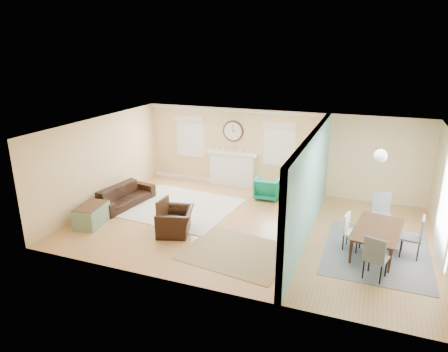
{
  "coord_description": "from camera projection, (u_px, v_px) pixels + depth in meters",
  "views": [
    {
      "loc": [
        2.81,
        -9.13,
        4.5
      ],
      "look_at": [
        -0.8,
        0.3,
        1.2
      ],
      "focal_mm": 32.0,
      "sensor_mm": 36.0,
      "label": 1
    }
  ],
  "objects": [
    {
      "name": "dining_chair_n",
      "position": [
        382.0,
        210.0,
        9.92
      ],
      "size": [
        0.54,
        0.54,
        1.02
      ],
      "color": "slate",
      "rests_on": "floor"
    },
    {
      "name": "potted_plant",
      "position": [
        290.0,
        206.0,
        9.83
      ],
      "size": [
        0.45,
        0.42,
        0.42
      ],
      "primitive_type": "imported",
      "rotation": [
        0.0,
        0.0,
        0.26
      ],
      "color": "#337F33",
      "rests_on": "garden_stool"
    },
    {
      "name": "credenza",
      "position": [
        300.0,
        204.0,
        10.86
      ],
      "size": [
        0.48,
        1.41,
        0.8
      ],
      "color": "#A1784A",
      "rests_on": "floor"
    },
    {
      "name": "garden_stool",
      "position": [
        289.0,
        224.0,
        9.97
      ],
      "size": [
        0.36,
        0.36,
        0.53
      ],
      "primitive_type": "cylinder",
      "color": "white",
      "rests_on": "floor"
    },
    {
      "name": "wall_front",
      "position": [
        201.0,
        227.0,
        7.39
      ],
      "size": [
        9.0,
        0.02,
        2.6
      ],
      "primitive_type": "cube",
      "color": "#DDB87B",
      "rests_on": "ground"
    },
    {
      "name": "partition",
      "position": [
        312.0,
        181.0,
        9.78
      ],
      "size": [
        0.17,
        6.0,
        2.6
      ],
      "color": "#DDB87B",
      "rests_on": "ground"
    },
    {
      "name": "window_left",
      "position": [
        190.0,
        133.0,
        13.6
      ],
      "size": [
        1.05,
        0.13,
        1.42
      ],
      "color": "white",
      "rests_on": "wall_back"
    },
    {
      "name": "pendant",
      "position": [
        381.0,
        156.0,
        8.76
      ],
      "size": [
        0.3,
        0.3,
        0.55
      ],
      "color": "gold",
      "rests_on": "ceiling"
    },
    {
      "name": "dining_chair_w",
      "position": [
        353.0,
        230.0,
        9.12
      ],
      "size": [
        0.45,
        0.45,
        0.86
      ],
      "color": "white",
      "rests_on": "floor"
    },
    {
      "name": "sofa",
      "position": [
        124.0,
        196.0,
        11.77
      ],
      "size": [
        1.03,
        2.08,
        0.58
      ],
      "primitive_type": "imported",
      "rotation": [
        0.0,
        0.0,
        1.44
      ],
      "color": "black",
      "rests_on": "floor"
    },
    {
      "name": "window_right",
      "position": [
        279.0,
        141.0,
        12.55
      ],
      "size": [
        1.05,
        0.13,
        1.42
      ],
      "color": "white",
      "rests_on": "wall_back"
    },
    {
      "name": "trunk",
      "position": [
        91.0,
        215.0,
        10.46
      ],
      "size": [
        0.72,
        1.03,
        0.55
      ],
      "color": "gray",
      "rests_on": "floor"
    },
    {
      "name": "tv",
      "position": [
        301.0,
        180.0,
        10.65
      ],
      "size": [
        0.18,
        0.98,
        0.56
      ],
      "primitive_type": "imported",
      "rotation": [
        0.0,
        0.0,
        1.52
      ],
      "color": "black",
      "rests_on": "credenza"
    },
    {
      "name": "dining_chair_s",
      "position": [
        377.0,
        253.0,
        7.95
      ],
      "size": [
        0.53,
        0.53,
        0.96
      ],
      "color": "slate",
      "rests_on": "floor"
    },
    {
      "name": "fireplace",
      "position": [
        232.0,
        168.0,
        13.34
      ],
      "size": [
        1.7,
        0.3,
        1.17
      ],
      "color": "white",
      "rests_on": "ground"
    },
    {
      "name": "rug_cream",
      "position": [
        178.0,
        207.0,
        11.7
      ],
      "size": [
        3.44,
        3.05,
        0.02
      ],
      "primitive_type": "cube",
      "rotation": [
        0.0,
        0.0,
        -0.1
      ],
      "color": "beige",
      "rests_on": "floor"
    },
    {
      "name": "ceiling",
      "position": [
        250.0,
        128.0,
        9.65
      ],
      "size": [
        9.0,
        6.0,
        0.02
      ],
      "primitive_type": "cube",
      "color": "white",
      "rests_on": "wall_back"
    },
    {
      "name": "wall_clock",
      "position": [
        233.0,
        131.0,
        13.03
      ],
      "size": [
        0.7,
        0.07,
        0.7
      ],
      "color": "#4D301C",
      "rests_on": "wall_back"
    },
    {
      "name": "dining_table",
      "position": [
        378.0,
        241.0,
        9.02
      ],
      "size": [
        1.2,
        1.85,
        0.61
      ],
      "primitive_type": "imported",
      "rotation": [
        0.0,
        0.0,
        1.42
      ],
      "color": "#4D301C",
      "rests_on": "floor"
    },
    {
      "name": "dining_chair_e",
      "position": [
        412.0,
        233.0,
        8.79
      ],
      "size": [
        0.49,
        0.49,
        0.97
      ],
      "color": "slate",
      "rests_on": "floor"
    },
    {
      "name": "rug_jute",
      "position": [
        237.0,
        253.0,
        9.11
      ],
      "size": [
        2.57,
        2.2,
        0.01
      ],
      "primitive_type": "cube",
      "rotation": [
        0.0,
        0.0,
        -0.14
      ],
      "color": "#988359",
      "rests_on": "floor"
    },
    {
      "name": "eames_chair",
      "position": [
        176.0,
        221.0,
        9.99
      ],
      "size": [
        1.12,
        1.2,
        0.64
      ],
      "primitive_type": "imported",
      "rotation": [
        0.0,
        0.0,
        -1.26
      ],
      "color": "black",
      "rests_on": "floor"
    },
    {
      "name": "floor",
      "position": [
        248.0,
        226.0,
        10.46
      ],
      "size": [
        9.0,
        9.0,
        0.0
      ],
      "primitive_type": "plane",
      "color": "#AC7A49",
      "rests_on": "ground"
    },
    {
      "name": "rug_grey",
      "position": [
        376.0,
        253.0,
        9.11
      ],
      "size": [
        2.28,
        2.85,
        0.01
      ],
      "primitive_type": "cube",
      "color": "slate",
      "rests_on": "floor"
    },
    {
      "name": "wall_left",
      "position": [
        102.0,
        162.0,
        11.59
      ],
      "size": [
        0.02,
        6.0,
        2.6
      ],
      "primitive_type": "cube",
      "color": "#DDB87B",
      "rests_on": "ground"
    },
    {
      "name": "french_doors",
      "position": [
        446.0,
        211.0,
        8.61
      ],
      "size": [
        0.06,
        1.7,
        2.2
      ],
      "color": "white",
      "rests_on": "ground"
    },
    {
      "name": "green_chair",
      "position": [
        268.0,
        188.0,
        12.27
      ],
      "size": [
        0.75,
        0.77,
        0.68
      ],
      "primitive_type": "imported",
      "rotation": [
        0.0,
        0.0,
        3.18
      ],
      "color": "#056B50",
      "rests_on": "floor"
    },
    {
      "name": "wall_back",
      "position": [
        278.0,
        151.0,
        12.72
      ],
      "size": [
        9.0,
        0.02,
        2.6
      ],
      "primitive_type": "cube",
      "color": "#DDB87B",
      "rests_on": "ground"
    }
  ]
}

